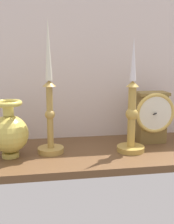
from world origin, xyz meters
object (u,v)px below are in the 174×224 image
object	(u,v)px
mantel_clock	(152,116)
candlestick_tall_left	(50,109)
candlestick_tall_center	(132,118)
brass_vase_bulbous	(9,132)

from	to	relation	value
mantel_clock	candlestick_tall_left	size ratio (longest dim) A/B	0.44
candlestick_tall_center	mantel_clock	bearing A→B (deg)	38.66
candlestick_tall_left	brass_vase_bulbous	bearing A→B (deg)	-170.91
brass_vase_bulbous	candlestick_tall_left	bearing A→B (deg)	9.09
mantel_clock	brass_vase_bulbous	xyz separation A→B (cm)	(-52.49, -7.83, -1.87)
mantel_clock	brass_vase_bulbous	size ratio (longest dim) A/B	1.04
candlestick_tall_left	candlestick_tall_center	bearing A→B (deg)	-6.55
candlestick_tall_left	candlestick_tall_center	world-z (taller)	candlestick_tall_left
candlestick_tall_center	brass_vase_bulbous	xyz separation A→B (cm)	(-41.39, 1.06, -3.61)
candlestick_tall_center	brass_vase_bulbous	size ratio (longest dim) A/B	2.07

